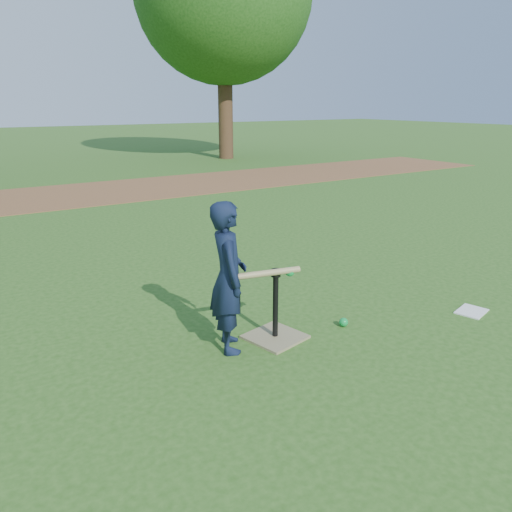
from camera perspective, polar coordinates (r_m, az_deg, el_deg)
ground at (r=4.57m, az=-0.62°, el=-7.56°), size 80.00×80.00×0.00m
dirt_strip at (r=11.40m, az=-21.18°, el=6.45°), size 24.00×3.00×0.01m
child at (r=3.90m, az=-3.18°, el=-2.45°), size 0.43×0.51×1.21m
wiffle_ball_ground at (r=4.54m, az=9.98°, el=-7.46°), size 0.08×0.08×0.08m
clipboard at (r=5.20m, az=23.40°, el=-5.83°), size 0.35×0.30×0.01m
batting_tee at (r=4.24m, az=2.21°, el=-8.01°), size 0.51×0.51×0.61m
swing_action at (r=3.97m, az=1.29°, el=-2.06°), size 0.63×0.17×0.09m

